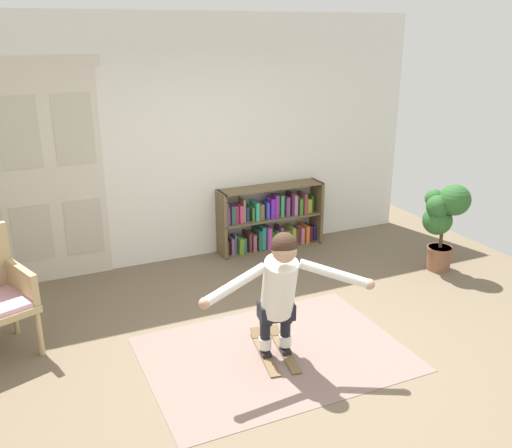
# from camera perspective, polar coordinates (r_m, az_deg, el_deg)

# --- Properties ---
(ground_plane) EXTENTS (7.20, 7.20, 0.00)m
(ground_plane) POSITION_cam_1_polar(r_m,az_deg,el_deg) (5.04, 3.36, -13.33)
(ground_plane) COLOR brown
(back_wall) EXTENTS (6.00, 0.10, 2.90)m
(back_wall) POSITION_cam_1_polar(r_m,az_deg,el_deg) (6.77, -6.80, 8.39)
(back_wall) COLOR white
(back_wall) RESTS_ON ground
(double_door) EXTENTS (1.22, 0.05, 2.45)m
(double_door) POSITION_cam_1_polar(r_m,az_deg,el_deg) (6.47, -20.05, 4.84)
(double_door) COLOR beige
(double_door) RESTS_ON ground
(rug) EXTENTS (2.24, 1.61, 0.01)m
(rug) POSITION_cam_1_polar(r_m,az_deg,el_deg) (5.07, 1.93, -13.04)
(rug) COLOR #7F665E
(rug) RESTS_ON ground
(bookshelf) EXTENTS (1.40, 0.30, 0.83)m
(bookshelf) POSITION_cam_1_polar(r_m,az_deg,el_deg) (7.21, 1.40, 0.27)
(bookshelf) COLOR brown
(bookshelf) RESTS_ON ground
(potted_plant) EXTENTS (0.47, 0.47, 1.06)m
(potted_plant) POSITION_cam_1_polar(r_m,az_deg,el_deg) (6.79, 18.43, 0.74)
(potted_plant) COLOR brown
(potted_plant) RESTS_ON ground
(skis_pair) EXTENTS (0.40, 0.77, 0.07)m
(skis_pair) POSITION_cam_1_polar(r_m,az_deg,el_deg) (5.08, 1.84, -12.68)
(skis_pair) COLOR brown
(skis_pair) RESTS_ON rug
(person_skier) EXTENTS (1.42, 0.68, 1.14)m
(person_skier) POSITION_cam_1_polar(r_m,az_deg,el_deg) (4.62, 2.45, -6.38)
(person_skier) COLOR white
(person_skier) RESTS_ON skis_pair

